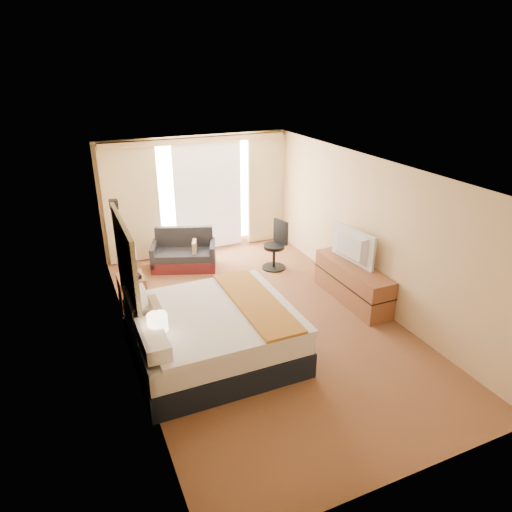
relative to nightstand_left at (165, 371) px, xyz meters
name	(u,v)px	position (x,y,z in m)	size (l,w,h in m)	color
floor	(260,321)	(1.87, 1.05, -0.28)	(4.20, 7.00, 0.02)	#521C17
ceiling	(261,169)	(1.87, 1.05, 2.33)	(4.20, 7.00, 0.02)	white
wall_back	(197,195)	(1.87, 4.55, 1.02)	(4.20, 0.02, 2.60)	#D4BA81
wall_front	(413,381)	(1.87, -2.45, 1.02)	(4.20, 0.02, 2.60)	#D4BA81
wall_left	(126,273)	(-0.23, 1.05, 1.02)	(0.02, 7.00, 2.60)	#D4BA81
wall_right	(370,232)	(3.97, 1.05, 1.02)	(0.02, 7.00, 2.60)	#D4BA81
headboard	(126,268)	(-0.19, 1.25, 1.01)	(0.06, 1.85, 1.50)	black
nightstand_left	(165,371)	(0.00, 0.00, 0.00)	(0.45, 0.52, 0.55)	brown
nightstand_right	(132,290)	(0.00, 2.50, 0.00)	(0.45, 0.52, 0.55)	brown
media_dresser	(352,283)	(3.70, 1.05, 0.07)	(0.50, 1.80, 0.70)	brown
window	(208,193)	(2.12, 4.52, 1.04)	(2.30, 0.02, 2.30)	white
curtains	(198,191)	(1.87, 4.44, 1.13)	(4.12, 0.19, 2.56)	#F9E5AF
bed	(212,333)	(0.81, 0.40, 0.13)	(2.28, 2.09, 1.11)	black
loveseat	(184,255)	(1.28, 3.69, 0.00)	(1.48, 1.12, 0.82)	maroon
floor_lamp	(116,225)	(-0.03, 3.54, 0.91)	(0.21, 0.21, 1.68)	black
desk_chair	(276,247)	(3.05, 2.89, 0.18)	(0.50, 0.50, 1.03)	black
lamp_left	(158,323)	(-0.02, 0.06, 0.70)	(0.26, 0.26, 0.56)	black
lamp_right	(128,254)	(-0.01, 2.45, 0.72)	(0.27, 0.27, 0.58)	black
tissue_box	(166,342)	(0.09, 0.17, 0.33)	(0.11, 0.11, 0.10)	#9CCAF2
telephone	(135,277)	(0.05, 2.38, 0.31)	(0.19, 0.15, 0.08)	black
television	(348,246)	(3.65, 1.21, 0.74)	(1.10, 0.14, 0.63)	black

